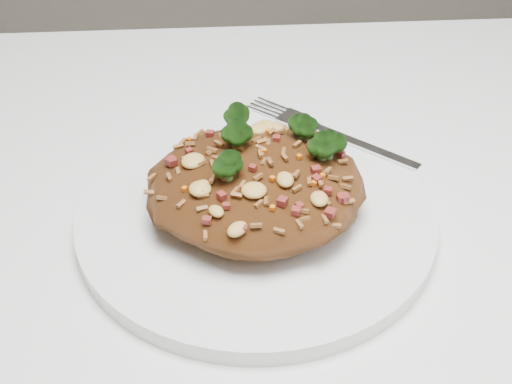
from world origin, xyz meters
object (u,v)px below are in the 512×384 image
plate (256,215)px  fork (339,136)px  fried_rice (257,176)px  dining_table (399,377)px

plate → fork: size_ratio=1.96×
plate → fried_rice: size_ratio=1.69×
plate → fork: bearing=48.6°
plate → fork: fork is taller
fork → fried_rice: bearing=-91.5°
dining_table → fried_rice: size_ratio=7.70×
plate → dining_table: bearing=-37.6°
plate → fork: 0.11m
fried_rice → fork: fried_rice is taller
fried_rice → fork: 0.11m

